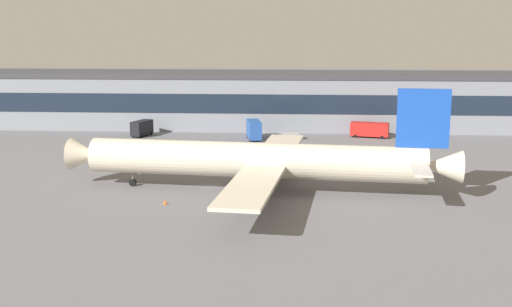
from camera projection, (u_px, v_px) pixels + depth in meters
name	position (u px, v px, depth m)	size (l,w,h in m)	color
ground_plane	(211.00, 187.00, 99.30)	(600.00, 600.00, 0.00)	slate
terminal_building	(244.00, 100.00, 158.14)	(157.47, 18.49, 13.61)	gray
airliner	(260.00, 160.00, 95.68)	(59.31, 51.01, 15.82)	beige
catering_truck	(254.00, 129.00, 141.33)	(3.93, 7.56, 4.15)	#2651A5
fuel_truck	(369.00, 129.00, 144.01)	(8.82, 4.67, 3.35)	red
baggage_tug	(291.00, 135.00, 141.22)	(3.65, 2.18, 1.85)	gray
stair_truck	(142.00, 128.00, 145.53)	(4.25, 6.46, 3.55)	black
traffic_cone_0	(165.00, 202.00, 89.44)	(0.51, 0.51, 0.64)	#F2590C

